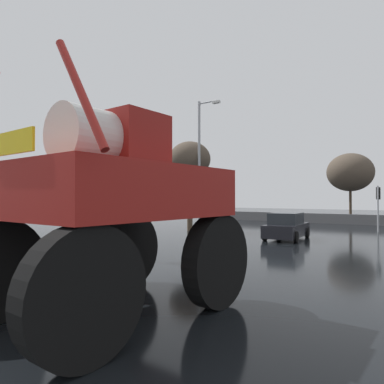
{
  "coord_description": "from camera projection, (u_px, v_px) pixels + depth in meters",
  "views": [
    {
      "loc": [
        5.02,
        2.21,
        2.37
      ],
      "look_at": [
        -0.93,
        10.59,
        2.54
      ],
      "focal_mm": 32.97,
      "sensor_mm": 36.0,
      "label": 1
    }
  ],
  "objects": [
    {
      "name": "oversize_sprayer",
      "position": [
        112.0,
        204.0,
        7.16
      ],
      "size": [
        4.15,
        5.48,
        4.69
      ],
      "rotation": [
        0.0,
        0.0,
        1.54
      ],
      "color": "black",
      "rests_on": "ground"
    },
    {
      "name": "bare_tree_left",
      "position": [
        190.0,
        160.0,
        25.55
      ],
      "size": [
        3.01,
        3.01,
        6.47
      ],
      "color": "#473828",
      "rests_on": "ground"
    },
    {
      "name": "streetlight_far_left",
      "position": [
        200.0,
        160.0,
        24.01
      ],
      "size": [
        1.72,
        0.24,
        8.98
      ],
      "color": "#A8AAAF",
      "rests_on": "ground"
    },
    {
      "name": "bare_tree_far_center",
      "position": [
        350.0,
        172.0,
        34.14
      ],
      "size": [
        4.34,
        4.34,
        6.7
      ],
      "color": "#473828",
      "rests_on": "ground"
    },
    {
      "name": "traffic_signal_near_left",
      "position": [
        116.0,
        188.0,
        14.22
      ],
      "size": [
        0.24,
        0.54,
        3.78
      ],
      "color": "#A8AAAF",
      "rests_on": "ground"
    },
    {
      "name": "traffic_signal_far_left",
      "position": [
        378.0,
        198.0,
        24.26
      ],
      "size": [
        0.24,
        0.55,
        3.2
      ],
      "color": "#A8AAAF",
      "rests_on": "ground"
    },
    {
      "name": "sedan_ahead",
      "position": [
        287.0,
        227.0,
        20.19
      ],
      "size": [
        2.17,
        4.24,
        1.52
      ],
      "rotation": [
        0.0,
        0.0,
        1.66
      ],
      "color": "black",
      "rests_on": "ground"
    },
    {
      "name": "roadside_barrier",
      "position": [
        371.0,
        220.0,
        30.55
      ],
      "size": [
        28.61,
        0.24,
        0.9
      ],
      "primitive_type": "cube",
      "color": "#59595B",
      "rests_on": "ground"
    },
    {
      "name": "ground_plane",
      "position": [
        305.0,
        251.0,
        15.74
      ],
      "size": [
        120.0,
        120.0,
        0.0
      ],
      "primitive_type": "plane",
      "color": "black"
    }
  ]
}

